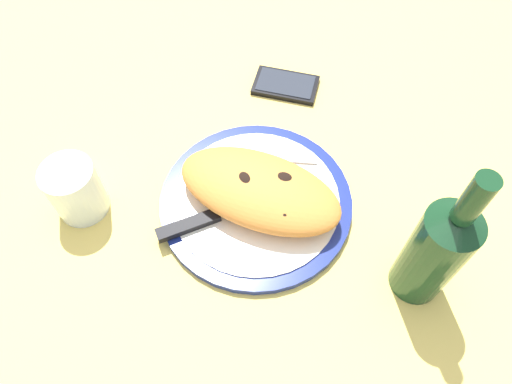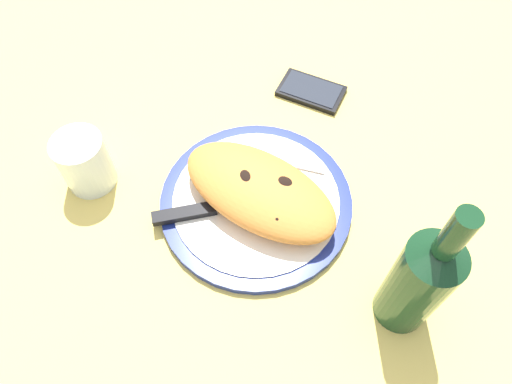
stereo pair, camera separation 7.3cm
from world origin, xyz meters
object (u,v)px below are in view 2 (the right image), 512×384
Objects in this scene: smartphone at (312,91)px; plate at (256,202)px; water_glass at (86,164)px; wine_bottle at (419,281)px; knife at (204,210)px; calzone at (260,189)px; fork at (265,158)px.

plate is at bearing 89.54° from smartphone.
plate is 2.52× the size of smartphone.
wine_bottle is at bearing 178.09° from water_glass.
wine_bottle is (-51.30, 1.71, 6.07)cm from water_glass.
knife reaches higher than plate.
calzone is 1.65× the size of fork.
fork is 13.67cm from knife.
calzone is at bearing -153.10° from plate.
smartphone is (0.34, -25.64, -3.90)cm from calzone.
fork is at bearing -110.42° from knife.
water_glass reaches higher than fork.
knife is at bearing 39.36° from plate.
knife is at bearing 38.50° from calzone.
calzone is 2.32× the size of smartphone.
knife is 32.44cm from wine_bottle.
wine_bottle reaches higher than calzone.
smartphone is at bearing -90.46° from plate.
smartphone is at bearing -89.24° from calzone.
fork reaches higher than smartphone.
smartphone is (-1.82, -18.34, -1.29)cm from fork.
plate is 27.77cm from wine_bottle.
wine_bottle is (-24.72, 33.67, 9.72)cm from smartphone.
smartphone is 1.24× the size of water_glass.
water_glass is (26.92, 6.33, -0.25)cm from calzone.
plate reaches higher than smartphone.
water_glass is 0.36× the size of wine_bottle.
wine_bottle reaches higher than smartphone.
plate is 7.82cm from fork.
water_glass is at bearing 2.34° from knife.
plate is 1.09× the size of calzone.
plate is 25.92cm from smartphone.
water_glass reaches higher than smartphone.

